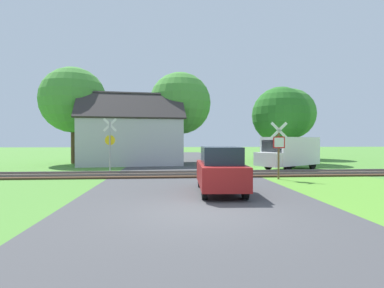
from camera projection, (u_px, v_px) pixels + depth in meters
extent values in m
plane|color=#4C8433|center=(201.00, 212.00, 8.40)|extent=(160.00, 160.00, 0.00)
cube|color=#424244|center=(195.00, 199.00, 10.39)|extent=(8.27, 80.00, 0.01)
cube|color=#422D1E|center=(185.00, 175.00, 17.21)|extent=(60.00, 2.60, 0.10)
cube|color=slate|center=(184.00, 171.00, 17.92)|extent=(60.00, 0.08, 0.12)
cube|color=slate|center=(185.00, 174.00, 16.49)|extent=(60.00, 0.08, 0.12)
cylinder|color=brown|center=(279.00, 153.00, 15.49)|extent=(0.10, 0.10, 2.69)
cube|color=red|center=(279.00, 142.00, 15.42)|extent=(0.60, 0.07, 0.60)
cube|color=white|center=(279.00, 142.00, 15.39)|extent=(0.49, 0.05, 0.49)
cube|color=white|center=(279.00, 130.00, 15.41)|extent=(0.88, 0.09, 0.88)
cube|color=white|center=(279.00, 130.00, 15.41)|extent=(0.88, 0.09, 0.88)
cylinder|color=#9E9EA5|center=(110.00, 147.00, 18.93)|extent=(0.09, 0.09, 3.26)
cube|color=white|center=(110.00, 125.00, 18.97)|extent=(0.88, 0.05, 0.88)
cube|color=white|center=(110.00, 125.00, 18.97)|extent=(0.88, 0.05, 0.88)
cylinder|color=yellow|center=(110.00, 140.00, 18.99)|extent=(0.64, 0.05, 0.64)
cube|color=#B7B7BC|center=(131.00, 142.00, 25.09)|extent=(8.61, 5.78, 3.84)
cube|color=#332D2D|center=(131.00, 105.00, 23.85)|extent=(8.77, 3.74, 2.40)
cube|color=#332D2D|center=(131.00, 108.00, 26.25)|extent=(8.77, 3.74, 2.40)
cube|color=brown|center=(158.00, 105.00, 25.47)|extent=(0.55, 0.55, 1.10)
cylinder|color=#513823|center=(290.00, 146.00, 33.07)|extent=(0.32, 0.32, 2.87)
sphere|color=#3D8433|center=(290.00, 114.00, 33.03)|extent=(5.54, 5.54, 5.54)
cylinder|color=#513823|center=(280.00, 150.00, 26.50)|extent=(0.43, 0.43, 2.37)
sphere|color=#286B23|center=(281.00, 115.00, 26.46)|extent=(5.00, 5.00, 5.00)
cylinder|color=#513823|center=(73.00, 144.00, 26.00)|extent=(0.43, 0.43, 3.40)
sphere|color=#478E38|center=(73.00, 100.00, 25.95)|extent=(5.66, 5.66, 5.66)
cylinder|color=#513823|center=(180.00, 144.00, 27.70)|extent=(0.46, 0.46, 3.31)
sphere|color=#478E38|center=(180.00, 103.00, 27.66)|extent=(5.68, 5.68, 5.68)
cube|color=white|center=(291.00, 151.00, 20.74)|extent=(4.56, 3.86, 1.90)
cube|color=white|center=(268.00, 159.00, 19.27)|extent=(1.56, 1.90, 0.90)
cube|color=#19232D|center=(271.00, 146.00, 19.49)|extent=(0.90, 1.38, 0.85)
cube|color=navy|center=(279.00, 155.00, 21.51)|extent=(3.20, 2.04, 0.16)
cylinder|color=black|center=(268.00, 165.00, 20.52)|extent=(0.67, 0.52, 0.68)
cylinder|color=black|center=(288.00, 166.00, 19.27)|extent=(0.67, 0.52, 0.68)
cylinder|color=black|center=(293.00, 163.00, 22.23)|extent=(0.67, 0.52, 0.68)
cylinder|color=black|center=(312.00, 164.00, 20.98)|extent=(0.67, 0.52, 0.68)
cube|color=maroon|center=(220.00, 174.00, 11.59)|extent=(1.84, 4.08, 0.84)
cube|color=#19232D|center=(221.00, 155.00, 11.38)|extent=(1.50, 2.27, 0.64)
cylinder|color=black|center=(232.00, 180.00, 12.97)|extent=(0.21, 0.61, 0.60)
cylinder|color=black|center=(200.00, 180.00, 12.94)|extent=(0.21, 0.61, 0.60)
cylinder|color=black|center=(245.00, 191.00, 10.25)|extent=(0.21, 0.61, 0.60)
cylinder|color=black|center=(204.00, 191.00, 10.22)|extent=(0.21, 0.61, 0.60)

